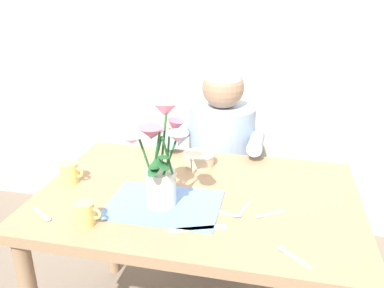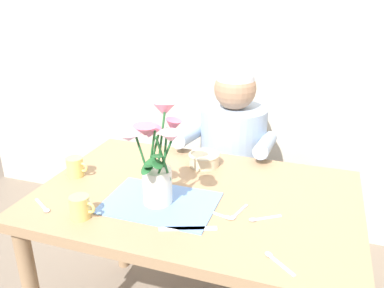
% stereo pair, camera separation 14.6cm
% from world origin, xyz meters
% --- Properties ---
extents(wood_panel_backdrop, '(4.00, 0.10, 2.50)m').
position_xyz_m(wood_panel_backdrop, '(0.00, 1.05, 1.25)').
color(wood_panel_backdrop, beige).
rests_on(wood_panel_backdrop, ground_plane).
extents(dining_table, '(1.20, 0.80, 0.74)m').
position_xyz_m(dining_table, '(0.00, 0.00, 0.64)').
color(dining_table, '#9E7A56').
rests_on(dining_table, ground_plane).
extents(seated_person, '(0.45, 0.47, 1.14)m').
position_xyz_m(seated_person, '(-0.00, 0.62, 0.56)').
color(seated_person, '#4C4C56').
rests_on(seated_person, ground_plane).
extents(striped_placemat, '(0.40, 0.28, 0.00)m').
position_xyz_m(striped_placemat, '(-0.10, -0.11, 0.74)').
color(striped_placemat, '#6B93D1').
rests_on(striped_placemat, dining_table).
extents(flower_vase, '(0.28, 0.26, 0.36)m').
position_xyz_m(flower_vase, '(-0.11, -0.11, 0.92)').
color(flower_vase, silver).
rests_on(flower_vase, dining_table).
extents(ceramic_bowl, '(0.14, 0.14, 0.06)m').
position_xyz_m(ceramic_bowl, '(-0.05, 0.25, 0.77)').
color(ceramic_bowl, beige).
rests_on(ceramic_bowl, dining_table).
extents(dinner_knife, '(0.18, 0.08, 0.00)m').
position_xyz_m(dinner_knife, '(0.05, -0.23, 0.74)').
color(dinner_knife, silver).
rests_on(dinner_knife, dining_table).
extents(ceramic_mug, '(0.09, 0.07, 0.08)m').
position_xyz_m(ceramic_mug, '(-0.52, -0.02, 0.78)').
color(ceramic_mug, '#E5C666').
rests_on(ceramic_mug, dining_table).
extents(coffee_cup, '(0.09, 0.07, 0.08)m').
position_xyz_m(coffee_cup, '(-0.32, -0.28, 0.78)').
color(coffee_cup, '#E5C666').
rests_on(coffee_cup, dining_table).
extents(spoon_0, '(0.12, 0.04, 0.01)m').
position_xyz_m(spoon_0, '(0.13, -0.12, 0.74)').
color(spoon_0, silver).
rests_on(spoon_0, dining_table).
extents(spoon_1, '(0.11, 0.08, 0.01)m').
position_xyz_m(spoon_1, '(0.26, -0.10, 0.74)').
color(spoon_1, silver).
rests_on(spoon_1, dining_table).
extents(spoon_2, '(0.11, 0.08, 0.01)m').
position_xyz_m(spoon_2, '(-0.48, -0.27, 0.74)').
color(spoon_2, silver).
rests_on(spoon_2, dining_table).
extents(spoon_3, '(0.10, 0.09, 0.01)m').
position_xyz_m(spoon_3, '(0.34, -0.30, 0.74)').
color(spoon_3, silver).
rests_on(spoon_3, dining_table).
extents(spoon_4, '(0.05, 0.12, 0.01)m').
position_xyz_m(spoon_4, '(0.18, -0.10, 0.74)').
color(spoon_4, silver).
rests_on(spoon_4, dining_table).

